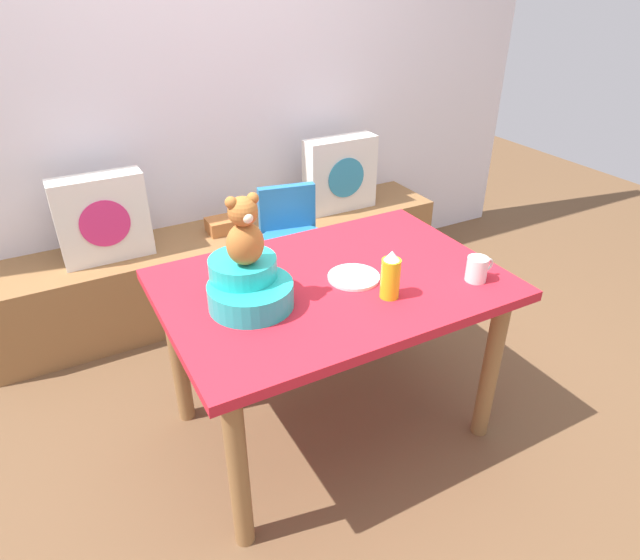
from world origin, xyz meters
TOP-DOWN VIEW (x-y plane):
  - ground_plane at (0.00, 0.00)m, footprint 8.00×8.00m
  - back_wall at (0.00, 1.46)m, footprint 4.40×0.10m
  - window_bench at (0.00, 1.19)m, footprint 2.60×0.44m
  - pillow_floral_left at (-0.65, 1.17)m, footprint 0.44×0.15m
  - pillow_floral_right at (0.72, 1.17)m, footprint 0.44×0.15m
  - book_stack at (-0.02, 1.19)m, footprint 0.20×0.14m
  - dining_table at (0.00, 0.00)m, footprint 1.28×0.88m
  - highchair at (0.20, 0.75)m, footprint 0.38×0.49m
  - infant_seat_teal at (-0.34, 0.00)m, footprint 0.30×0.33m
  - teddy_bear at (-0.34, 0.00)m, footprint 0.13×0.12m
  - ketchup_bottle at (0.12, -0.20)m, footprint 0.07×0.07m
  - coffee_mug at (0.48, -0.26)m, footprint 0.12×0.08m
  - dinner_plate_near at (0.08, -0.03)m, footprint 0.20×0.20m

SIDE VIEW (x-z plane):
  - ground_plane at x=0.00m, z-range 0.00..0.00m
  - window_bench at x=0.00m, z-range 0.00..0.46m
  - book_stack at x=-0.02m, z-range 0.46..0.54m
  - highchair at x=0.20m, z-range 0.13..0.92m
  - dining_table at x=0.00m, z-range 0.26..1.00m
  - pillow_floral_left at x=-0.65m, z-range 0.46..0.90m
  - pillow_floral_right at x=0.72m, z-range 0.46..0.90m
  - dinner_plate_near at x=0.08m, z-range 0.74..0.75m
  - coffee_mug at x=0.48m, z-range 0.74..0.84m
  - infant_seat_teal at x=-0.34m, z-range 0.73..0.89m
  - ketchup_bottle at x=0.12m, z-range 0.73..0.92m
  - teddy_bear at x=-0.34m, z-range 0.89..1.14m
  - back_wall at x=0.00m, z-range 0.00..2.60m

